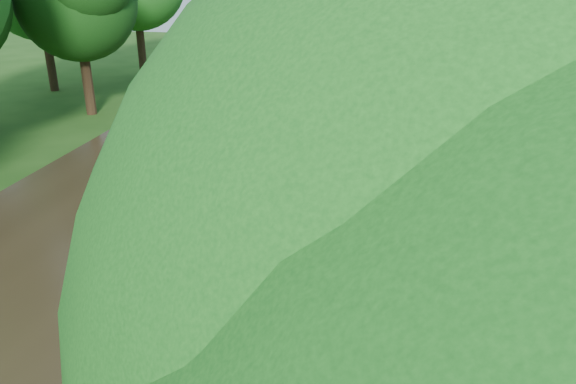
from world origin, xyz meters
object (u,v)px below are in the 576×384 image
Objects in this scene: second_boat at (288,114)px; pedestrian_pink at (372,98)px; sandwich_board at (236,369)px; plant_boat at (198,220)px.

second_boat is 5.15m from pedestrian_pink.
sandwich_board is at bearing -76.70° from second_boat.
plant_boat is at bearing -85.01° from second_boat.
sandwich_board is 22.35m from pedestrian_pink.
plant_boat is 13.58m from second_boat.
second_boat reaches higher than sandwich_board.
second_boat is at bearing -130.92° from pedestrian_pink.
second_boat is at bearing 90.25° from plant_boat.
sandwich_board is (2.83, -5.65, -0.41)m from plant_boat.
plant_boat reaches higher than second_boat.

